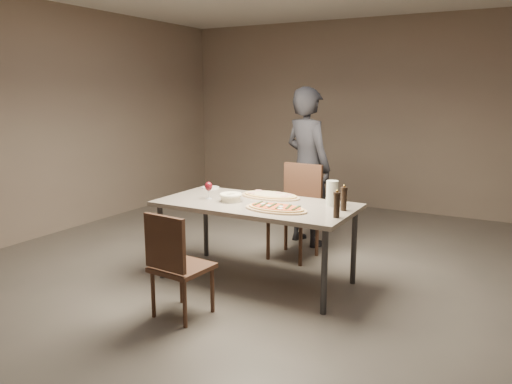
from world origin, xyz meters
The scene contains 14 objects.
room centered at (0.00, 0.00, 1.40)m, with size 7.00×7.00×7.00m.
dining_table centered at (0.00, 0.00, 0.69)m, with size 1.80×0.90×0.75m.
zucchini_pizza centered at (0.29, -0.17, 0.77)m, with size 0.57×0.32×0.05m.
ham_pizza centered at (0.00, 0.28, 0.77)m, with size 0.60×0.33×0.04m.
bread_basket centered at (-0.23, -0.06, 0.80)m, with size 0.21×0.21×0.08m.
oil_dish centered at (0.29, -0.10, 0.76)m, with size 0.13×0.13×0.01m.
pepper_mill_left centered at (0.83, -0.16, 0.86)m, with size 0.06×0.06×0.23m.
pepper_mill_right centered at (0.80, 0.10, 0.86)m, with size 0.06×0.06×0.22m.
carafe centered at (0.64, 0.24, 0.86)m, with size 0.11×0.11×0.22m.
wine_glass centered at (-0.47, -0.07, 0.86)m, with size 0.07×0.07×0.16m.
side_plate centered at (-0.75, 0.38, 0.76)m, with size 0.18×0.18×0.01m.
chair_near centered at (-0.16, -1.00, 0.48)m, with size 0.43×0.43×0.85m.
chair_far centered at (0.03, 0.86, 0.55)m, with size 0.50×0.50×0.99m.
diner centered at (-0.07, 1.34, 0.90)m, with size 0.66×0.43×1.80m, color black.
Camera 1 is at (2.15, -3.89, 1.75)m, focal length 35.00 mm.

